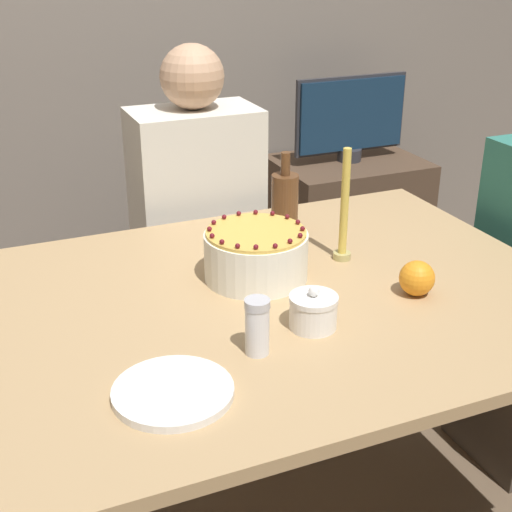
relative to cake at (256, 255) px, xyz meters
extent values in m
cube|color=slate|center=(0.02, 1.30, 0.46)|extent=(8.00, 0.05, 2.60)
cube|color=tan|center=(0.02, -0.10, -0.08)|extent=(1.39, 1.06, 0.03)
cylinder|color=tan|center=(-0.61, 0.37, -0.46)|extent=(0.07, 0.07, 0.74)
cylinder|color=tan|center=(0.65, 0.37, -0.46)|extent=(0.07, 0.07, 0.74)
cylinder|color=white|center=(0.00, 0.00, 0.00)|extent=(0.25, 0.25, 0.12)
cylinder|color=gold|center=(0.00, 0.00, 0.06)|extent=(0.24, 0.24, 0.01)
sphere|color=maroon|center=(0.11, 0.00, 0.07)|extent=(0.01, 0.01, 0.01)
sphere|color=maroon|center=(0.10, 0.04, 0.07)|extent=(0.01, 0.01, 0.01)
sphere|color=maroon|center=(0.08, 0.08, 0.07)|extent=(0.01, 0.01, 0.01)
sphere|color=maroon|center=(0.04, 0.10, 0.07)|extent=(0.01, 0.01, 0.01)
sphere|color=maroon|center=(0.00, 0.11, 0.07)|extent=(0.01, 0.01, 0.01)
sphere|color=maroon|center=(-0.04, 0.10, 0.07)|extent=(0.01, 0.01, 0.01)
sphere|color=maroon|center=(-0.08, 0.08, 0.07)|extent=(0.01, 0.01, 0.01)
sphere|color=maroon|center=(-0.10, 0.04, 0.07)|extent=(0.01, 0.01, 0.01)
sphere|color=maroon|center=(-0.11, 0.00, 0.07)|extent=(0.01, 0.01, 0.01)
sphere|color=maroon|center=(-0.10, -0.04, 0.07)|extent=(0.01, 0.01, 0.01)
sphere|color=maroon|center=(-0.08, -0.08, 0.07)|extent=(0.01, 0.01, 0.01)
sphere|color=maroon|center=(-0.04, -0.10, 0.07)|extent=(0.01, 0.01, 0.01)
sphere|color=maroon|center=(0.00, -0.11, 0.07)|extent=(0.01, 0.01, 0.01)
sphere|color=maroon|center=(0.04, -0.10, 0.07)|extent=(0.01, 0.01, 0.01)
sphere|color=maroon|center=(0.08, -0.08, 0.07)|extent=(0.01, 0.01, 0.01)
sphere|color=maroon|center=(0.10, -0.04, 0.07)|extent=(0.01, 0.01, 0.01)
cylinder|color=white|center=(0.02, -0.27, -0.03)|extent=(0.10, 0.10, 0.06)
cylinder|color=white|center=(0.02, -0.27, 0.01)|extent=(0.11, 0.11, 0.01)
sphere|color=white|center=(0.02, -0.27, 0.02)|extent=(0.02, 0.02, 0.02)
cylinder|color=white|center=(-0.13, -0.32, -0.01)|extent=(0.05, 0.05, 0.10)
cylinder|color=silver|center=(-0.13, -0.32, 0.05)|extent=(0.05, 0.05, 0.02)
cylinder|color=white|center=(-0.33, -0.40, -0.06)|extent=(0.23, 0.23, 0.01)
cylinder|color=white|center=(-0.33, -0.40, -0.05)|extent=(0.23, 0.23, 0.01)
cylinder|color=tan|center=(0.25, 0.01, -0.05)|extent=(0.05, 0.05, 0.02)
cylinder|color=gold|center=(0.25, 0.01, 0.10)|extent=(0.02, 0.02, 0.28)
cylinder|color=brown|center=(0.19, 0.25, 0.02)|extent=(0.08, 0.08, 0.17)
cylinder|color=brown|center=(0.19, 0.25, 0.14)|extent=(0.03, 0.03, 0.06)
sphere|color=orange|center=(0.31, -0.23, -0.02)|extent=(0.08, 0.08, 0.08)
cube|color=#2D2D38|center=(0.06, 0.63, -0.61)|extent=(0.34, 0.34, 0.45)
cube|color=silver|center=(0.06, 0.63, -0.08)|extent=(0.40, 0.24, 0.61)
sphere|color=tan|center=(0.06, 0.63, 0.32)|extent=(0.20, 0.20, 0.20)
cube|color=#4C3828|center=(0.86, 1.03, -0.49)|extent=(0.60, 0.45, 0.69)
cylinder|color=#2D2D33|center=(0.86, 1.03, -0.12)|extent=(0.10, 0.10, 0.05)
cube|color=#2D2D33|center=(0.86, 1.04, 0.04)|extent=(0.49, 0.02, 0.31)
cube|color=#142D47|center=(0.86, 1.03, 0.04)|extent=(0.47, 0.03, 0.28)
camera|label=1|loc=(-0.62, -1.45, 0.71)|focal=50.00mm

